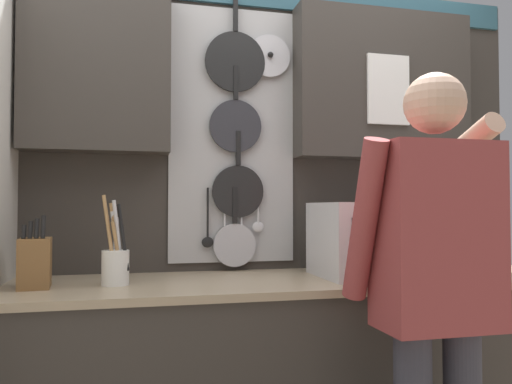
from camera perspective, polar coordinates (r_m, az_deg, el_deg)
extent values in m
cube|color=tan|center=(2.13, 2.47, -10.24)|extent=(2.16, 0.66, 0.03)
cube|color=#38332D|center=(2.43, 0.27, -2.85)|extent=(2.73, 0.04, 2.30)
cube|color=#38332D|center=(2.35, -17.70, 13.34)|extent=(0.63, 0.16, 0.74)
cube|color=#38332D|center=(2.63, 14.23, 11.68)|extent=(0.90, 0.16, 0.74)
cube|color=#B2B2B2|center=(2.40, -2.73, 6.60)|extent=(0.60, 0.01, 1.21)
cylinder|color=black|center=(2.45, -2.39, 14.64)|extent=(0.29, 0.02, 0.29)
cube|color=black|center=(2.52, -2.36, 19.57)|extent=(0.02, 0.02, 0.16)
cylinder|color=#2D2D33|center=(2.38, -2.36, 7.53)|extent=(0.25, 0.02, 0.25)
cube|color=black|center=(2.42, -2.32, 12.37)|extent=(0.02, 0.02, 0.16)
cylinder|color=black|center=(2.35, -2.08, 0.06)|extent=(0.25, 0.02, 0.25)
cube|color=black|center=(2.36, -2.05, 5.02)|extent=(0.02, 0.02, 0.16)
cylinder|color=#B7B7BC|center=(2.36, -2.46, -6.08)|extent=(0.20, 0.02, 0.20)
cube|color=black|center=(2.34, -2.42, -1.53)|extent=(0.02, 0.02, 0.17)
cylinder|color=silver|center=(2.50, 1.55, 15.29)|extent=(0.21, 0.01, 0.21)
sphere|color=black|center=(2.48, 1.66, 15.41)|extent=(0.03, 0.03, 0.03)
cylinder|color=black|center=(2.33, -5.54, -2.42)|extent=(0.01, 0.01, 0.24)
ellipsoid|color=black|center=(2.33, -5.55, -5.73)|extent=(0.06, 0.01, 0.05)
cylinder|color=silver|center=(2.34, -3.59, -1.89)|extent=(0.01, 0.01, 0.19)
ellipsoid|color=silver|center=(2.34, -3.59, -4.61)|extent=(0.05, 0.01, 0.04)
cylinder|color=silver|center=(2.36, -1.66, -1.93)|extent=(0.01, 0.01, 0.20)
ellipsoid|color=silver|center=(2.36, -1.66, -4.65)|extent=(0.04, 0.01, 0.04)
cylinder|color=silver|center=(2.37, 0.24, -1.58)|extent=(0.01, 0.01, 0.17)
ellipsoid|color=silver|center=(2.37, 0.24, -4.01)|extent=(0.06, 0.01, 0.05)
cube|color=white|center=(2.53, 14.88, 11.25)|extent=(0.22, 0.02, 0.34)
cube|color=silver|center=(2.23, 13.06, -5.29)|extent=(0.46, 0.39, 0.32)
cube|color=black|center=(2.03, 14.24, -5.63)|extent=(0.26, 0.01, 0.20)
cube|color=#333338|center=(2.14, 19.34, -5.39)|extent=(0.10, 0.01, 0.24)
cube|color=brown|center=(2.04, -23.95, -7.42)|extent=(0.12, 0.16, 0.18)
cylinder|color=black|center=(2.00, -25.02, -4.15)|extent=(0.02, 0.03, 0.05)
cylinder|color=black|center=(2.00, -24.40, -3.97)|extent=(0.02, 0.03, 0.07)
cylinder|color=black|center=(1.99, -23.77, -3.85)|extent=(0.02, 0.03, 0.07)
cylinder|color=black|center=(1.99, -23.14, -3.69)|extent=(0.02, 0.03, 0.09)
cylinder|color=white|center=(2.01, -15.78, -8.32)|extent=(0.10, 0.10, 0.13)
cylinder|color=silver|center=(1.99, -15.50, -4.81)|extent=(0.05, 0.04, 0.27)
cylinder|color=silver|center=(2.00, -15.73, -5.41)|extent=(0.05, 0.02, 0.23)
cylinder|color=silver|center=(2.03, -15.78, -5.70)|extent=(0.03, 0.04, 0.21)
cylinder|color=tan|center=(2.00, -15.78, -4.96)|extent=(0.05, 0.03, 0.26)
cylinder|color=tan|center=(1.99, -15.63, -5.98)|extent=(0.05, 0.04, 0.19)
cylinder|color=black|center=(1.99, -14.95, -5.01)|extent=(0.05, 0.05, 0.26)
cylinder|color=tan|center=(1.99, -16.45, -4.52)|extent=(0.06, 0.03, 0.29)
cube|color=#993D3D|center=(1.73, 19.89, -4.70)|extent=(0.38, 0.22, 0.60)
sphere|color=#DBAD8E|center=(1.76, 19.74, 9.50)|extent=(0.20, 0.20, 0.20)
cylinder|color=#993D3D|center=(1.65, 12.33, -3.23)|extent=(0.08, 0.25, 0.53)
cylinder|color=#DBAD8E|center=(2.07, 21.34, 3.62)|extent=(0.08, 0.53, 0.27)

